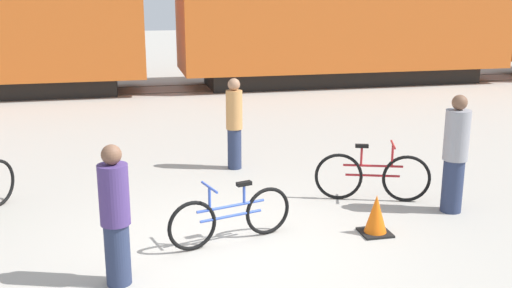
# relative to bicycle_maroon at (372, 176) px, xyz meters

# --- Properties ---
(ground_plane) EXTENTS (80.00, 80.00, 0.00)m
(ground_plane) POSITION_rel_bicycle_maroon_xyz_m (-2.39, -1.33, -0.39)
(ground_plane) COLOR #A8A399
(rail_near) EXTENTS (59.61, 0.07, 0.01)m
(rail_near) POSITION_rel_bicycle_maroon_xyz_m (-2.39, 10.52, -0.38)
(rail_near) COLOR #4C4238
(rail_near) RESTS_ON ground_plane
(rail_far) EXTENTS (59.61, 0.07, 0.01)m
(rail_far) POSITION_rel_bicycle_maroon_xyz_m (-2.39, 11.95, -0.38)
(rail_far) COLOR #4C4238
(rail_far) RESTS_ON ground_plane
(bicycle_maroon) EXTENTS (1.70, 0.62, 0.92)m
(bicycle_maroon) POSITION_rel_bicycle_maroon_xyz_m (0.00, 0.00, 0.00)
(bicycle_maroon) COLOR black
(bicycle_maroon) RESTS_ON ground_plane
(bicycle_blue) EXTENTS (1.69, 0.57, 0.82)m
(bicycle_blue) POSITION_rel_bicycle_maroon_xyz_m (-2.42, -1.07, -0.04)
(bicycle_blue) COLOR black
(bicycle_blue) RESTS_ON ground_plane
(person_in_tan) EXTENTS (0.30, 0.30, 1.66)m
(person_in_tan) POSITION_rel_bicycle_maroon_xyz_m (-1.77, 2.15, 0.46)
(person_in_tan) COLOR #283351
(person_in_tan) RESTS_ON ground_plane
(person_in_grey) EXTENTS (0.36, 0.36, 1.75)m
(person_in_grey) POSITION_rel_bicycle_maroon_xyz_m (0.96, -0.69, 0.48)
(person_in_grey) COLOR #283351
(person_in_grey) RESTS_ON ground_plane
(person_in_purple) EXTENTS (0.33, 0.33, 1.61)m
(person_in_purple) POSITION_rel_bicycle_maroon_xyz_m (-3.85, -1.90, 0.42)
(person_in_purple) COLOR #283351
(person_in_purple) RESTS_ON ground_plane
(traffic_cone) EXTENTS (0.40, 0.40, 0.55)m
(traffic_cone) POSITION_rel_bicycle_maroon_xyz_m (-0.47, -1.23, -0.14)
(traffic_cone) COLOR black
(traffic_cone) RESTS_ON ground_plane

